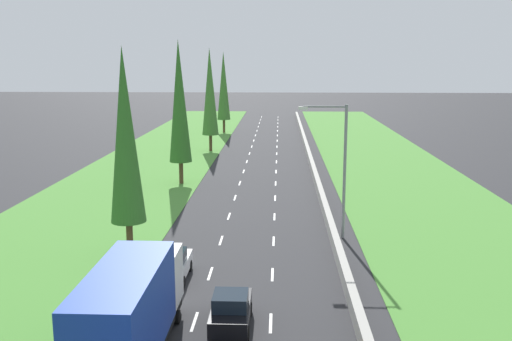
{
  "coord_description": "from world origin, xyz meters",
  "views": [
    {
      "loc": [
        2.08,
        -3.19,
        11.8
      ],
      "look_at": [
        -0.15,
        50.66,
        1.34
      ],
      "focal_mm": 39.99,
      "sensor_mm": 36.0,
      "label": 1
    }
  ],
  "objects": [
    {
      "name": "blue_box_truck_left_lane",
      "position": [
        -3.62,
        17.31,
        2.18
      ],
      "size": [
        2.46,
        9.4,
        4.18
      ],
      "color": "black",
      "rests_on": "ground"
    },
    {
      "name": "median_barrier",
      "position": [
        5.7,
        60.0,
        0.42
      ],
      "size": [
        0.44,
        120.0,
        0.85
      ],
      "primitive_type": "cube",
      "color": "#9E9B93",
      "rests_on": "ground"
    },
    {
      "name": "street_light_mast",
      "position": [
        6.06,
        33.88,
        5.23
      ],
      "size": [
        3.2,
        0.28,
        9.0
      ],
      "color": "gray",
      "rests_on": "ground"
    },
    {
      "name": "lane_markings",
      "position": [
        0.0,
        60.0,
        0.01
      ],
      "size": [
        3.64,
        116.0,
        0.01
      ],
      "color": "white",
      "rests_on": "ground"
    },
    {
      "name": "poplar_tree_fifth",
      "position": [
        -7.08,
        90.12,
        7.67
      ],
      "size": [
        2.13,
        2.13,
        13.23
      ],
      "color": "#4C3823",
      "rests_on": "ground"
    },
    {
      "name": "white_hatchback_left_lane",
      "position": [
        -3.72,
        26.07,
        0.84
      ],
      "size": [
        1.74,
        3.9,
        1.72
      ],
      "color": "white",
      "rests_on": "ground"
    },
    {
      "name": "poplar_tree_second",
      "position": [
        -7.0,
        29.77,
        7.39
      ],
      "size": [
        2.12,
        2.12,
        12.67
      ],
      "color": "#4C3823",
      "rests_on": "ground"
    },
    {
      "name": "poplar_tree_third",
      "position": [
        -7.4,
        50.52,
        7.93
      ],
      "size": [
        2.14,
        2.14,
        13.76
      ],
      "color": "#4C3823",
      "rests_on": "ground"
    },
    {
      "name": "poplar_tree_fourth",
      "position": [
        -6.96,
        70.71,
        7.77
      ],
      "size": [
        2.14,
        2.14,
        13.43
      ],
      "color": "#4C3823",
      "rests_on": "ground"
    },
    {
      "name": "grass_verge_left",
      "position": [
        -12.65,
        60.0,
        0.02
      ],
      "size": [
        14.0,
        140.0,
        0.04
      ],
      "primitive_type": "cube",
      "color": "#478433",
      "rests_on": "ground"
    },
    {
      "name": "grass_verge_right",
      "position": [
        14.35,
        60.0,
        0.02
      ],
      "size": [
        14.0,
        140.0,
        0.04
      ],
      "primitive_type": "cube",
      "color": "#478433",
      "rests_on": "ground"
    },
    {
      "name": "black_hatchback_centre_lane_third",
      "position": [
        -0.02,
        20.49,
        0.84
      ],
      "size": [
        1.74,
        3.9,
        1.72
      ],
      "color": "black",
      "rests_on": "ground"
    },
    {
      "name": "ground_plane",
      "position": [
        0.0,
        60.0,
        0.0
      ],
      "size": [
        300.0,
        300.0,
        0.0
      ],
      "primitive_type": "plane",
      "color": "#28282B",
      "rests_on": "ground"
    }
  ]
}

